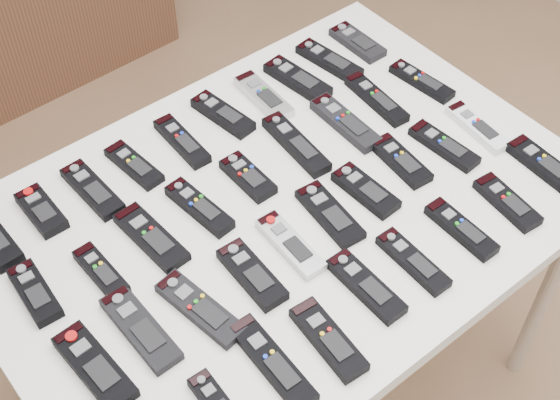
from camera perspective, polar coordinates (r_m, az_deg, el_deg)
ground at (r=2.30m, az=4.26°, el=-13.09°), size 4.00×4.00×0.00m
table at (r=1.68m, az=0.00°, el=-1.75°), size 1.25×0.88×0.78m
remote_1 at (r=1.69m, az=-17.06°, el=-0.76°), size 0.06×0.14×0.02m
remote_2 at (r=1.70m, az=-13.56°, el=0.73°), size 0.06×0.18×0.02m
remote_3 at (r=1.73m, az=-10.63°, el=2.53°), size 0.06×0.16×0.02m
remote_4 at (r=1.77m, az=-7.19°, el=4.28°), size 0.05×0.17×0.02m
remote_5 at (r=1.82m, az=-4.20°, el=6.26°), size 0.07×0.17×0.02m
remote_6 at (r=1.86m, az=-1.21°, el=7.56°), size 0.06×0.18×0.02m
remote_7 at (r=1.91m, az=1.30°, el=8.81°), size 0.08×0.19×0.02m
remote_8 at (r=1.97m, az=3.62°, el=10.14°), size 0.08×0.19×0.02m
remote_9 at (r=2.04m, az=5.68°, el=11.41°), size 0.06×0.16×0.02m
remote_10 at (r=1.56m, az=-17.49°, el=-6.49°), size 0.06×0.15×0.02m
remote_11 at (r=1.56m, az=-12.95°, el=-5.14°), size 0.05×0.15×0.02m
remote_12 at (r=1.59m, az=-9.40°, el=-2.71°), size 0.07×0.19×0.02m
remote_13 at (r=1.63m, az=-5.92°, el=-0.53°), size 0.06×0.18×0.02m
remote_14 at (r=1.68m, az=-2.36°, el=1.70°), size 0.05×0.14×0.02m
remote_15 at (r=1.75m, az=1.18°, el=4.10°), size 0.06×0.21×0.02m
remote_16 at (r=1.80m, az=4.80°, el=5.65°), size 0.06×0.20×0.02m
remote_17 at (r=1.87m, az=7.06°, el=7.34°), size 0.06×0.19×0.02m
remote_18 at (r=1.94m, az=10.32°, el=8.54°), size 0.06×0.18×0.02m
remote_19 at (r=1.44m, az=-13.39°, el=-11.78°), size 0.07×0.19×0.02m
remote_20 at (r=1.47m, az=-10.16°, el=-9.26°), size 0.06×0.20×0.02m
remote_21 at (r=1.48m, az=-5.86°, el=-7.90°), size 0.08×0.20×0.02m
remote_22 at (r=1.51m, az=-2.06°, el=-5.46°), size 0.06×0.17×0.02m
remote_23 at (r=1.56m, az=0.75°, el=-3.27°), size 0.06×0.18×0.02m
remote_24 at (r=1.61m, az=3.66°, el=-1.03°), size 0.08×0.18×0.02m
remote_25 at (r=1.66m, az=6.28°, el=0.71°), size 0.06×0.16×0.02m
remote_26 at (r=1.73m, az=8.82°, el=2.86°), size 0.07×0.16×0.02m
remote_27 at (r=1.78m, az=11.90°, el=3.91°), size 0.06×0.17×0.02m
remote_28 at (r=1.84m, az=14.24°, el=5.18°), size 0.06×0.17×0.02m
remote_31 at (r=1.41m, az=-0.57°, el=-11.78°), size 0.06×0.21×0.02m
remote_32 at (r=1.44m, az=3.56°, el=-10.13°), size 0.07×0.18×0.02m
remote_33 at (r=1.51m, az=6.31°, el=-6.27°), size 0.05×0.18×0.02m
remote_34 at (r=1.56m, az=9.71°, el=-4.44°), size 0.05×0.17×0.02m
remote_35 at (r=1.62m, az=13.11°, el=-2.08°), size 0.05×0.17×0.02m
remote_36 at (r=1.70m, az=16.29°, el=-0.15°), size 0.07×0.16×0.02m
remote_37 at (r=1.80m, az=18.69°, el=2.49°), size 0.06×0.18×0.02m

